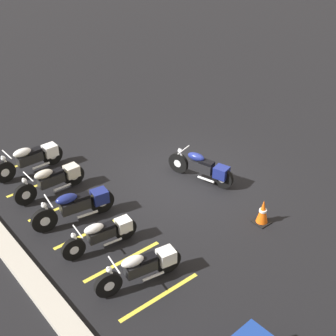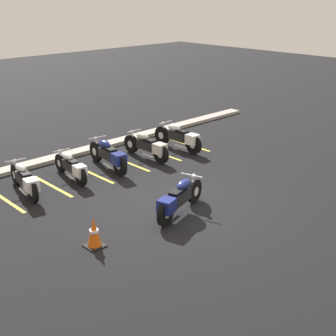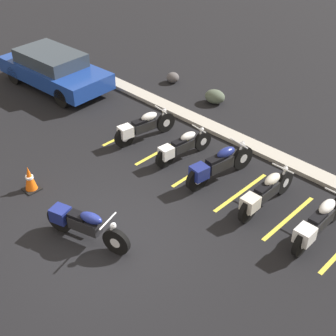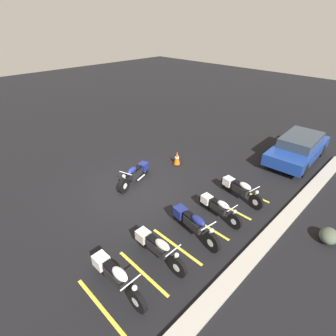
{
  "view_description": "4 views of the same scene",
  "coord_description": "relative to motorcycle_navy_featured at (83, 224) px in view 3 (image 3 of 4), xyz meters",
  "views": [
    {
      "loc": [
        -8.69,
        7.8,
        7.62
      ],
      "look_at": [
        -0.18,
        0.83,
        0.8
      ],
      "focal_mm": 50.0,
      "sensor_mm": 36.0,
      "label": 1
    },
    {
      "loc": [
        -7.84,
        -7.79,
        5.26
      ],
      "look_at": [
        0.45,
        0.91,
        0.69
      ],
      "focal_mm": 50.0,
      "sensor_mm": 36.0,
      "label": 2
    },
    {
      "loc": [
        6.27,
        -4.48,
        7.33
      ],
      "look_at": [
        -0.01,
        1.95,
        0.97
      ],
      "focal_mm": 50.0,
      "sensor_mm": 36.0,
      "label": 3
    },
    {
      "loc": [
        5.49,
        7.47,
        6.34
      ],
      "look_at": [
        -1.05,
        0.96,
        0.97
      ],
      "focal_mm": 28.0,
      "sensor_mm": 36.0,
      "label": 4
    }
  ],
  "objects": [
    {
      "name": "parked_bike_3",
      "position": [
        2.21,
        3.69,
        -0.0
      ],
      "size": [
        0.6,
        2.14,
        0.84
      ],
      "rotation": [
        0.0,
        0.0,
        1.57
      ],
      "color": "black",
      "rests_on": "ground"
    },
    {
      "name": "stall_line_1",
      "position": [
        -1.34,
        3.8,
        -0.45
      ],
      "size": [
        0.1,
        2.1,
        0.0
      ],
      "primitive_type": "cube",
      "color": "gold",
      "rests_on": "ground"
    },
    {
      "name": "car_blue",
      "position": [
        -7.05,
        4.11,
        0.23
      ],
      "size": [
        4.39,
        2.02,
        1.29
      ],
      "rotation": [
        0.0,
        0.0,
        0.05
      ],
      "color": "black",
      "rests_on": "ground"
    },
    {
      "name": "stall_line_4",
      "position": [
        2.88,
        3.8,
        -0.45
      ],
      "size": [
        0.1,
        2.1,
        0.0
      ],
      "primitive_type": "cube",
      "color": "gold",
      "rests_on": "ground"
    },
    {
      "name": "stall_line_0",
      "position": [
        -2.74,
        3.8,
        -0.45
      ],
      "size": [
        0.1,
        2.1,
        0.0
      ],
      "primitive_type": "cube",
      "color": "gold",
      "rests_on": "ground"
    },
    {
      "name": "stall_line_2",
      "position": [
        0.07,
        3.8,
        -0.45
      ],
      "size": [
        0.1,
        2.1,
        0.0
      ],
      "primitive_type": "cube",
      "color": "gold",
      "rests_on": "ground"
    },
    {
      "name": "concrete_curb",
      "position": [
        0.38,
        5.72,
        -0.39
      ],
      "size": [
        18.0,
        0.5,
        0.12
      ],
      "primitive_type": "cube",
      "color": "#A8A399",
      "rests_on": "ground"
    },
    {
      "name": "landscape_rock_0",
      "position": [
        -4.29,
        7.31,
        -0.26
      ],
      "size": [
        0.52,
        0.52,
        0.37
      ],
      "primitive_type": "ellipsoid",
      "rotation": [
        0.0,
        0.0,
        1.43
      ],
      "color": "#4C494A",
      "rests_on": "ground"
    },
    {
      "name": "parked_bike_1",
      "position": [
        -0.64,
        3.84,
        -0.04
      ],
      "size": [
        0.59,
        1.95,
        0.77
      ],
      "rotation": [
        0.0,
        0.0,
        1.46
      ],
      "color": "black",
      "rests_on": "ground"
    },
    {
      "name": "stall_line_3",
      "position": [
        1.47,
        3.8,
        -0.45
      ],
      "size": [
        0.1,
        2.1,
        0.0
      ],
      "primitive_type": "cube",
      "color": "gold",
      "rests_on": "ground"
    },
    {
      "name": "motorcycle_navy_featured",
      "position": [
        0.0,
        0.0,
        0.0
      ],
      "size": [
        2.1,
        0.88,
        0.85
      ],
      "rotation": [
        0.0,
        0.0,
        0.29
      ],
      "color": "black",
      "rests_on": "ground"
    },
    {
      "name": "parked_bike_0",
      "position": [
        -2.16,
        3.8,
        -0.02
      ],
      "size": [
        0.69,
        2.07,
        0.82
      ],
      "rotation": [
        0.0,
        0.0,
        1.4
      ],
      "color": "black",
      "rests_on": "ground"
    },
    {
      "name": "parked_bike_4",
      "position": [
        3.66,
        3.64,
        0.01
      ],
      "size": [
        0.62,
        2.22,
        0.87
      ],
      "rotation": [
        0.0,
        0.0,
        1.58
      ],
      "color": "black",
      "rests_on": "ground"
    },
    {
      "name": "parked_bike_2",
      "position": [
        0.69,
        3.78,
        0.02
      ],
      "size": [
        0.72,
        2.23,
        0.88
      ],
      "rotation": [
        0.0,
        0.0,
        1.43
      ],
      "color": "black",
      "rests_on": "ground"
    },
    {
      "name": "ground",
      "position": [
        0.38,
        0.34,
        -0.45
      ],
      "size": [
        60.0,
        60.0,
        0.0
      ],
      "primitive_type": "plane",
      "color": "black"
    },
    {
      "name": "landscape_rock_1",
      "position": [
        -2.15,
        7.12,
        -0.22
      ],
      "size": [
        0.8,
        0.7,
        0.46
      ],
      "primitive_type": "ellipsoid",
      "rotation": [
        0.0,
        0.0,
        0.22
      ],
      "color": "#485344",
      "rests_on": "ground"
    },
    {
      "name": "traffic_cone",
      "position": [
        -2.43,
        0.17,
        -0.12
      ],
      "size": [
        0.4,
        0.4,
        0.7
      ],
      "color": "black",
      "rests_on": "ground"
    }
  ]
}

